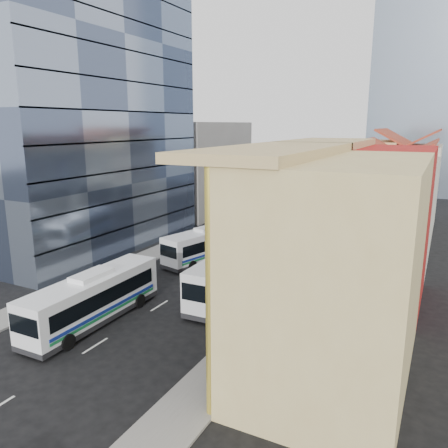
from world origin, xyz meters
The scene contains 13 objects.
ground centered at (0.00, 0.00, 0.00)m, with size 200.00×200.00×0.00m, color black.
sidewalk_right centered at (8.50, 22.00, 0.07)m, with size 3.00×90.00×0.15m, color slate.
sidewalk_left centered at (-8.50, 22.00, 0.07)m, with size 3.00×90.00×0.15m, color slate.
shophouse_tan centered at (14.00, 5.00, 6.00)m, with size 8.00×14.00×12.00m, color #D3BD7A.
shophouse_red centered at (14.00, 17.00, 6.00)m, with size 8.00×10.00×12.00m, color #AF1913.
shophouse_cream_near centered at (14.00, 26.50, 5.00)m, with size 8.00×9.00×10.00m, color beige.
shophouse_cream_mid centered at (14.00, 35.50, 5.00)m, with size 8.00×9.00×10.00m, color beige.
shophouse_cream_far centered at (14.00, 46.00, 5.50)m, with size 8.00×12.00×11.00m, color beige.
office_tower centered at (-17.00, 19.00, 15.00)m, with size 12.00×26.00×30.00m, color #3F4A63.
office_block_far centered at (-16.00, 42.00, 7.00)m, with size 10.00×18.00×14.00m, color gray.
bus_left_near centered at (-2.45, 3.63, 1.86)m, with size 2.71×11.59×3.72m, color white, non-canonical shape.
bus_left_far centered at (-2.28, 20.09, 1.78)m, with size 2.60×11.08×3.55m, color white, non-canonical shape.
bus_right centered at (4.20, 12.64, 1.99)m, with size 2.91×12.43×3.99m, color silver, non-canonical shape.
Camera 1 is at (18.67, -17.80, 13.68)m, focal length 35.00 mm.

